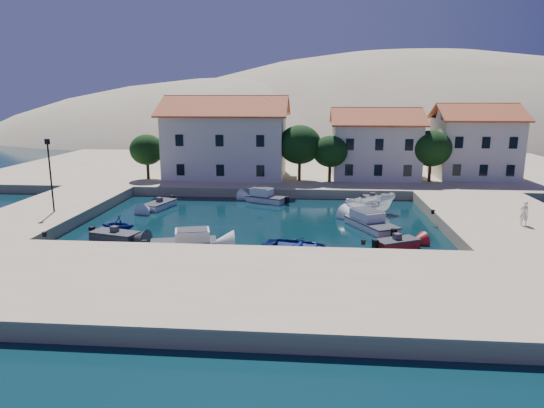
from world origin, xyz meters
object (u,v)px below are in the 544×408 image
(cabin_cruiser_east, at_px, (372,223))
(pedestrian, at_px, (524,213))
(rowboat_south, at_px, (300,253))
(building_left, at_px, (226,136))
(building_right, at_px, (475,140))
(lamppost, at_px, (50,168))
(building_mid, at_px, (375,142))
(boat_east, at_px, (370,215))
(cabin_cruiser_south, at_px, (184,243))

(cabin_cruiser_east, height_order, pedestrian, pedestrian)
(rowboat_south, bearing_deg, building_left, 37.39)
(building_left, bearing_deg, cabin_cruiser_east, -51.67)
(cabin_cruiser_east, bearing_deg, rowboat_south, 113.53)
(building_right, height_order, cabin_cruiser_east, building_right)
(lamppost, height_order, rowboat_south, lamppost)
(pedestrian, bearing_deg, building_mid, -73.99)
(rowboat_south, distance_m, pedestrian, 17.82)
(rowboat_south, relative_size, pedestrian, 2.78)
(boat_east, height_order, pedestrian, pedestrian)
(lamppost, relative_size, cabin_cruiser_south, 1.25)
(cabin_cruiser_south, distance_m, cabin_cruiser_east, 15.51)
(building_mid, distance_m, pedestrian, 24.04)
(boat_east, bearing_deg, building_right, -66.46)
(building_right, relative_size, cabin_cruiser_east, 1.65)
(building_left, xyz_separation_m, boat_east, (15.88, -14.67, -5.94))
(building_left, xyz_separation_m, pedestrian, (26.74, -21.16, -4.00))
(building_mid, height_order, pedestrian, building_mid)
(boat_east, bearing_deg, lamppost, 74.84)
(building_right, xyz_separation_m, boat_east, (-14.12, -16.67, -5.47))
(building_mid, xyz_separation_m, boat_east, (-2.12, -15.67, -5.22))
(lamppost, bearing_deg, building_right, 27.93)
(cabin_cruiser_east, bearing_deg, cabin_cruiser_south, 89.12)
(building_mid, relative_size, boat_east, 2.00)
(building_mid, relative_size, rowboat_south, 2.01)
(building_mid, distance_m, lamppost, 36.21)
(building_left, xyz_separation_m, cabin_cruiser_east, (15.45, -19.54, -5.46))
(lamppost, height_order, cabin_cruiser_east, lamppost)
(cabin_cruiser_south, bearing_deg, lamppost, 139.68)
(building_right, distance_m, cabin_cruiser_east, 26.47)
(building_left, height_order, boat_east, building_left)
(boat_east, bearing_deg, pedestrian, -147.05)
(lamppost, bearing_deg, building_mid, 35.45)
(building_left, xyz_separation_m, cabin_cruiser_south, (1.44, -26.20, -5.46))
(building_left, xyz_separation_m, rowboat_south, (9.78, -26.26, -5.94))
(building_right, xyz_separation_m, pedestrian, (-3.26, -23.16, -3.53))
(building_mid, height_order, boat_east, building_mid)
(building_mid, bearing_deg, building_right, 4.76)
(building_mid, xyz_separation_m, cabin_cruiser_east, (-2.55, -20.54, -4.75))
(lamppost, relative_size, boat_east, 1.19)
(lamppost, distance_m, cabin_cruiser_south, 14.97)
(pedestrian, bearing_deg, lamppost, -7.25)
(building_right, distance_m, lamppost, 46.98)
(cabin_cruiser_south, height_order, cabin_cruiser_east, same)
(cabin_cruiser_south, distance_m, rowboat_south, 8.35)
(building_mid, bearing_deg, boat_east, -97.71)
(boat_east, bearing_deg, cabin_cruiser_south, 102.43)
(cabin_cruiser_east, bearing_deg, boat_east, -31.35)
(lamppost, xyz_separation_m, cabin_cruiser_east, (26.95, 0.46, -4.28))
(boat_east, bearing_deg, building_left, 21.08)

